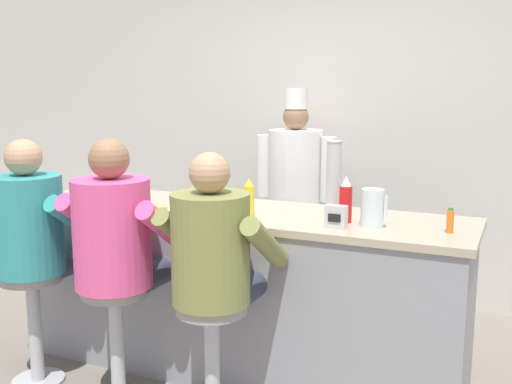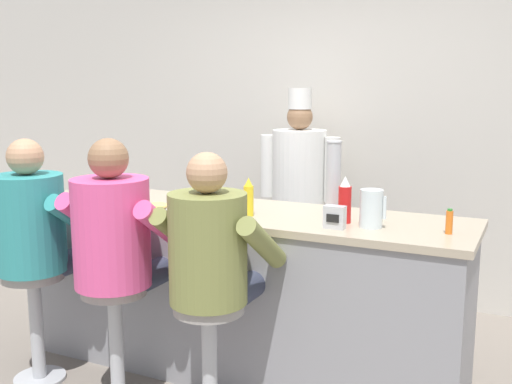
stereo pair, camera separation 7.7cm
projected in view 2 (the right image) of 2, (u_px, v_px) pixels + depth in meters
name	position (u px, v px, depth m)	size (l,w,h in m)	color
wall_back	(328.00, 129.00, 4.87)	(10.00, 0.06, 2.70)	beige
diner_counter	(236.00, 290.00, 3.58)	(2.72, 0.71, 0.98)	gray
ketchup_bottle_red	(345.00, 201.00, 3.13)	(0.07, 0.07, 0.25)	red
mustard_bottle_yellow	(249.00, 198.00, 3.30)	(0.06, 0.06, 0.21)	yellow
hot_sauce_bottle_orange	(449.00, 222.00, 2.90)	(0.03, 0.03, 0.12)	orange
water_pitcher_clear	(371.00, 208.00, 3.03)	(0.13, 0.12, 0.19)	silver
breakfast_plate	(159.00, 209.00, 3.44)	(0.27, 0.27, 0.05)	white
cereal_bowl	(119.00, 195.00, 3.80)	(0.15, 0.15, 0.05)	#4C7FB7
coffee_mug_blue	(234.00, 203.00, 3.43)	(0.14, 0.09, 0.09)	#4C7AB2
cup_stack_steel	(333.00, 179.00, 3.26)	(0.09, 0.09, 0.42)	#B7BABF
napkin_dispenser_chrome	(335.00, 217.00, 3.01)	(0.11, 0.06, 0.12)	silver
diner_seated_teal	(35.00, 231.00, 3.38)	(0.59, 0.58, 1.41)	#B2B5BA
diner_seated_pink	(116.00, 240.00, 3.13)	(0.61, 0.60, 1.44)	#B2B5BA
diner_seated_olive	(211.00, 258.00, 2.89)	(0.57, 0.57, 1.39)	#B2B5BA
cook_in_whites_near	(299.00, 186.00, 4.71)	(0.66, 0.42, 1.68)	#232328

